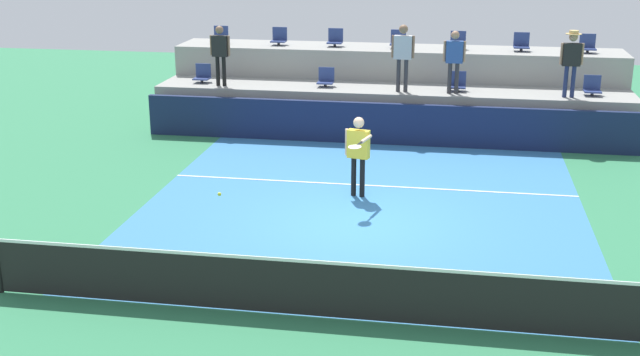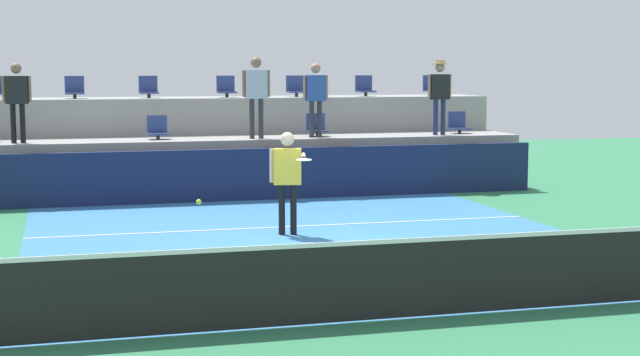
% 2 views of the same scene
% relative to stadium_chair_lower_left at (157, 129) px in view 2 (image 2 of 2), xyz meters
% --- Properties ---
extents(ground_plane, '(40.00, 40.00, 0.00)m').
position_rel_stadium_chair_lower_left_xyz_m(ground_plane, '(1.80, -7.23, -1.46)').
color(ground_plane, '#2D754C').
extents(court_inner_paint, '(9.00, 10.00, 0.01)m').
position_rel_stadium_chair_lower_left_xyz_m(court_inner_paint, '(1.80, -6.23, -1.46)').
color(court_inner_paint, teal).
rests_on(court_inner_paint, ground_plane).
extents(court_service_line, '(9.00, 0.06, 0.00)m').
position_rel_stadium_chair_lower_left_xyz_m(court_service_line, '(1.80, -4.83, -1.46)').
color(court_service_line, white).
rests_on(court_service_line, ground_plane).
extents(tennis_net, '(10.48, 0.08, 1.07)m').
position_rel_stadium_chair_lower_left_xyz_m(tennis_net, '(1.80, -11.23, -0.97)').
color(tennis_net, black).
rests_on(tennis_net, ground_plane).
extents(sponsor_backboard, '(13.00, 0.16, 1.10)m').
position_rel_stadium_chair_lower_left_xyz_m(sponsor_backboard, '(1.80, -1.23, -0.91)').
color(sponsor_backboard, '#141E42').
rests_on(sponsor_backboard, ground_plane).
extents(seating_tier_lower, '(13.00, 1.80, 1.25)m').
position_rel_stadium_chair_lower_left_xyz_m(seating_tier_lower, '(1.80, 0.07, -0.84)').
color(seating_tier_lower, gray).
rests_on(seating_tier_lower, ground_plane).
extents(seating_tier_upper, '(13.00, 1.80, 2.10)m').
position_rel_stadium_chair_lower_left_xyz_m(seating_tier_upper, '(1.80, 1.87, -0.41)').
color(seating_tier_upper, gray).
rests_on(seating_tier_upper, ground_plane).
extents(stadium_chair_lower_left, '(0.44, 0.40, 0.52)m').
position_rel_stadium_chair_lower_left_xyz_m(stadium_chair_lower_left, '(0.00, 0.00, 0.00)').
color(stadium_chair_lower_left, '#2D2D33').
rests_on(stadium_chair_lower_left, seating_tier_lower).
extents(stadium_chair_lower_right, '(0.44, 0.40, 0.52)m').
position_rel_stadium_chair_lower_left_xyz_m(stadium_chair_lower_right, '(3.61, 0.00, 0.00)').
color(stadium_chair_lower_right, '#2D2D33').
rests_on(stadium_chair_lower_right, seating_tier_lower).
extents(stadium_chair_lower_far_right, '(0.44, 0.40, 0.52)m').
position_rel_stadium_chair_lower_left_xyz_m(stadium_chair_lower_far_right, '(7.12, 0.00, 0.00)').
color(stadium_chair_lower_far_right, '#2D2D33').
rests_on(stadium_chair_lower_far_right, seating_tier_lower).
extents(stadium_chair_upper_left, '(0.44, 0.40, 0.52)m').
position_rel_stadium_chair_lower_left_xyz_m(stadium_chair_upper_left, '(-1.71, 1.80, 0.85)').
color(stadium_chair_upper_left, '#2D2D33').
rests_on(stadium_chair_upper_left, seating_tier_upper).
extents(stadium_chair_upper_mid_left, '(0.44, 0.40, 0.52)m').
position_rel_stadium_chair_lower_left_xyz_m(stadium_chair_upper_mid_left, '(-0.02, 1.80, 0.85)').
color(stadium_chair_upper_mid_left, '#2D2D33').
rests_on(stadium_chair_upper_mid_left, seating_tier_upper).
extents(stadium_chair_upper_center, '(0.44, 0.40, 0.52)m').
position_rel_stadium_chair_lower_left_xyz_m(stadium_chair_upper_center, '(1.84, 1.80, 0.85)').
color(stadium_chair_upper_center, '#2D2D33').
rests_on(stadium_chair_upper_center, seating_tier_upper).
extents(stadium_chair_upper_mid_right, '(0.44, 0.40, 0.52)m').
position_rel_stadium_chair_lower_left_xyz_m(stadium_chair_upper_mid_right, '(3.56, 1.80, 0.85)').
color(stadium_chair_upper_mid_right, '#2D2D33').
rests_on(stadium_chair_upper_mid_right, seating_tier_upper).
extents(stadium_chair_upper_right, '(0.44, 0.40, 0.52)m').
position_rel_stadium_chair_lower_left_xyz_m(stadium_chair_upper_right, '(5.35, 1.80, 0.85)').
color(stadium_chair_upper_right, '#2D2D33').
rests_on(stadium_chair_upper_right, seating_tier_upper).
extents(stadium_chair_upper_far_right, '(0.44, 0.40, 0.52)m').
position_rel_stadium_chair_lower_left_xyz_m(stadium_chair_upper_far_right, '(7.16, 1.80, 0.85)').
color(stadium_chair_upper_far_right, '#2D2D33').
rests_on(stadium_chair_upper_far_right, seating_tier_upper).
extents(tennis_player, '(0.59, 1.29, 1.74)m').
position_rel_stadium_chair_lower_left_xyz_m(tennis_player, '(1.61, -5.62, -0.40)').
color(tennis_player, black).
rests_on(tennis_player, ground_plane).
extents(spectator_in_white, '(0.58, 0.24, 1.66)m').
position_rel_stadium_chair_lower_left_xyz_m(spectator_in_white, '(-2.90, -0.38, 0.78)').
color(spectator_in_white, black).
rests_on(spectator_in_white, seating_tier_lower).
extents(spectator_in_grey, '(0.62, 0.25, 1.79)m').
position_rel_stadium_chair_lower_left_xyz_m(spectator_in_grey, '(2.13, -0.38, 0.88)').
color(spectator_in_grey, '#2D2D33').
rests_on(spectator_in_grey, seating_tier_lower).
extents(spectator_leaning_on_rail, '(0.58, 0.23, 1.66)m').
position_rel_stadium_chair_lower_left_xyz_m(spectator_leaning_on_rail, '(3.49, -0.38, 0.78)').
color(spectator_leaning_on_rail, '#2D2D33').
rests_on(spectator_leaning_on_rail, seating_tier_lower).
extents(spectator_with_hat, '(0.59, 0.42, 1.73)m').
position_rel_stadium_chair_lower_left_xyz_m(spectator_with_hat, '(6.47, -0.38, 0.85)').
color(spectator_with_hat, navy).
rests_on(spectator_with_hat, seating_tier_lower).
extents(tennis_ball, '(0.07, 0.07, 0.07)m').
position_rel_stadium_chair_lower_left_xyz_m(tennis_ball, '(-0.38, -9.13, -0.35)').
color(tennis_ball, '#CCE033').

